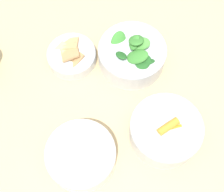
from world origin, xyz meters
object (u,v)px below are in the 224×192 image
at_px(bowl_carrots, 165,130).
at_px(bowl_beans_hotdog, 81,156).
at_px(bowl_greens, 132,54).
at_px(bowl_cookies, 72,56).

distance_m(bowl_carrots, bowl_beans_hotdog, 0.20).
bearing_deg(bowl_carrots, bowl_greens, -79.44).
bearing_deg(bowl_beans_hotdog, bowl_cookies, -90.70).
relative_size(bowl_carrots, bowl_greens, 0.95).
xyz_separation_m(bowl_carrots, bowl_greens, (0.04, -0.21, 0.00)).
relative_size(bowl_carrots, bowl_beans_hotdog, 1.07).
relative_size(bowl_greens, bowl_cookies, 1.36).
relative_size(bowl_carrots, bowl_cookies, 1.30).
relative_size(bowl_greens, bowl_beans_hotdog, 1.12).
height_order(bowl_greens, bowl_cookies, bowl_greens).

